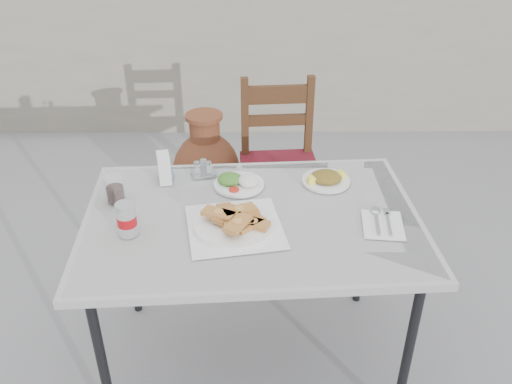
{
  "coord_description": "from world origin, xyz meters",
  "views": [
    {
      "loc": [
        -0.04,
        -1.79,
        1.93
      ],
      "look_at": [
        -0.03,
        -0.01,
        0.86
      ],
      "focal_mm": 38.0,
      "sensor_mm": 36.0,
      "label": 1
    }
  ],
  "objects_px": {
    "terracotta_urn": "(207,174)",
    "salad_chopped_plate": "(326,178)",
    "chair": "(279,165)",
    "condiment_caddy": "(203,170)",
    "pide_plate": "(235,220)",
    "cola_glass": "(115,191)",
    "cafe_table": "(252,227)",
    "soda_can": "(127,219)",
    "napkin_holder": "(164,168)",
    "salad_rice_plate": "(238,182)"
  },
  "relations": [
    {
      "from": "soda_can",
      "to": "cola_glass",
      "type": "distance_m",
      "value": 0.24
    },
    {
      "from": "cola_glass",
      "to": "pide_plate",
      "type": "bearing_deg",
      "value": -21.13
    },
    {
      "from": "napkin_holder",
      "to": "condiment_caddy",
      "type": "distance_m",
      "value": 0.17
    },
    {
      "from": "pide_plate",
      "to": "salad_rice_plate",
      "type": "xyz_separation_m",
      "value": [
        0.01,
        0.3,
        -0.01
      ]
    },
    {
      "from": "salad_chopped_plate",
      "to": "cafe_table",
      "type": "bearing_deg",
      "value": -141.18
    },
    {
      "from": "salad_rice_plate",
      "to": "condiment_caddy",
      "type": "distance_m",
      "value": 0.18
    },
    {
      "from": "condiment_caddy",
      "to": "chair",
      "type": "distance_m",
      "value": 0.78
    },
    {
      "from": "chair",
      "to": "condiment_caddy",
      "type": "bearing_deg",
      "value": -124.55
    },
    {
      "from": "napkin_holder",
      "to": "chair",
      "type": "bearing_deg",
      "value": 38.98
    },
    {
      "from": "cafe_table",
      "to": "terracotta_urn",
      "type": "relative_size",
      "value": 1.85
    },
    {
      "from": "pide_plate",
      "to": "chair",
      "type": "height_order",
      "value": "chair"
    },
    {
      "from": "cafe_table",
      "to": "terracotta_urn",
      "type": "xyz_separation_m",
      "value": [
        -0.27,
        1.12,
        -0.39
      ]
    },
    {
      "from": "cafe_table",
      "to": "pide_plate",
      "type": "bearing_deg",
      "value": -129.68
    },
    {
      "from": "pide_plate",
      "to": "napkin_holder",
      "type": "height_order",
      "value": "napkin_holder"
    },
    {
      "from": "cafe_table",
      "to": "soda_can",
      "type": "bearing_deg",
      "value": -165.4
    },
    {
      "from": "salad_chopped_plate",
      "to": "cola_glass",
      "type": "distance_m",
      "value": 0.87
    },
    {
      "from": "salad_rice_plate",
      "to": "terracotta_urn",
      "type": "distance_m",
      "value": 1.03
    },
    {
      "from": "condiment_caddy",
      "to": "napkin_holder",
      "type": "bearing_deg",
      "value": -163.49
    },
    {
      "from": "salad_chopped_plate",
      "to": "condiment_caddy",
      "type": "relative_size",
      "value": 1.77
    },
    {
      "from": "napkin_holder",
      "to": "condiment_caddy",
      "type": "xyz_separation_m",
      "value": [
        0.16,
        0.05,
        -0.04
      ]
    },
    {
      "from": "condiment_caddy",
      "to": "soda_can",
      "type": "bearing_deg",
      "value": -118.78
    },
    {
      "from": "pide_plate",
      "to": "salad_rice_plate",
      "type": "relative_size",
      "value": 1.89
    },
    {
      "from": "terracotta_urn",
      "to": "salad_chopped_plate",
      "type": "bearing_deg",
      "value": -56.09
    },
    {
      "from": "salad_rice_plate",
      "to": "pide_plate",
      "type": "bearing_deg",
      "value": -91.49
    },
    {
      "from": "condiment_caddy",
      "to": "salad_chopped_plate",
      "type": "bearing_deg",
      "value": -7.34
    },
    {
      "from": "soda_can",
      "to": "terracotta_urn",
      "type": "xyz_separation_m",
      "value": [
        0.18,
        1.24,
        -0.51
      ]
    },
    {
      "from": "cola_glass",
      "to": "chair",
      "type": "height_order",
      "value": "chair"
    },
    {
      "from": "salad_chopped_plate",
      "to": "cola_glass",
      "type": "bearing_deg",
      "value": -170.35
    },
    {
      "from": "cafe_table",
      "to": "condiment_caddy",
      "type": "relative_size",
      "value": 11.57
    },
    {
      "from": "soda_can",
      "to": "salad_rice_plate",
      "type": "bearing_deg",
      "value": 40.98
    },
    {
      "from": "cafe_table",
      "to": "condiment_caddy",
      "type": "height_order",
      "value": "condiment_caddy"
    },
    {
      "from": "cafe_table",
      "to": "terracotta_urn",
      "type": "height_order",
      "value": "cafe_table"
    },
    {
      "from": "salad_chopped_plate",
      "to": "terracotta_urn",
      "type": "distance_m",
      "value": 1.15
    },
    {
      "from": "condiment_caddy",
      "to": "terracotta_urn",
      "type": "height_order",
      "value": "condiment_caddy"
    },
    {
      "from": "pide_plate",
      "to": "condiment_caddy",
      "type": "xyz_separation_m",
      "value": [
        -0.15,
        0.4,
        -0.01
      ]
    },
    {
      "from": "salad_chopped_plate",
      "to": "condiment_caddy",
      "type": "xyz_separation_m",
      "value": [
        -0.52,
        0.07,
        0.01
      ]
    },
    {
      "from": "cola_glass",
      "to": "terracotta_urn",
      "type": "relative_size",
      "value": 0.15
    },
    {
      "from": "salad_rice_plate",
      "to": "soda_can",
      "type": "distance_m",
      "value": 0.52
    },
    {
      "from": "salad_rice_plate",
      "to": "napkin_holder",
      "type": "distance_m",
      "value": 0.32
    },
    {
      "from": "salad_chopped_plate",
      "to": "soda_can",
      "type": "xyz_separation_m",
      "value": [
        -0.76,
        -0.37,
        0.05
      ]
    },
    {
      "from": "condiment_caddy",
      "to": "terracotta_urn",
      "type": "xyz_separation_m",
      "value": [
        -0.06,
        0.8,
        -0.47
      ]
    },
    {
      "from": "chair",
      "to": "cola_glass",
      "type": "bearing_deg",
      "value": -134.03
    },
    {
      "from": "pide_plate",
      "to": "cola_glass",
      "type": "xyz_separation_m",
      "value": [
        -0.48,
        0.18,
        0.02
      ]
    },
    {
      "from": "napkin_holder",
      "to": "terracotta_urn",
      "type": "height_order",
      "value": "napkin_holder"
    },
    {
      "from": "cola_glass",
      "to": "napkin_holder",
      "type": "height_order",
      "value": "napkin_holder"
    },
    {
      "from": "pide_plate",
      "to": "condiment_caddy",
      "type": "height_order",
      "value": "same"
    },
    {
      "from": "cafe_table",
      "to": "chair",
      "type": "relative_size",
      "value": 1.39
    },
    {
      "from": "chair",
      "to": "pide_plate",
      "type": "bearing_deg",
      "value": -106.26
    },
    {
      "from": "condiment_caddy",
      "to": "salad_rice_plate",
      "type": "bearing_deg",
      "value": -31.81
    },
    {
      "from": "cola_glass",
      "to": "napkin_holder",
      "type": "bearing_deg",
      "value": 43.81
    }
  ]
}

